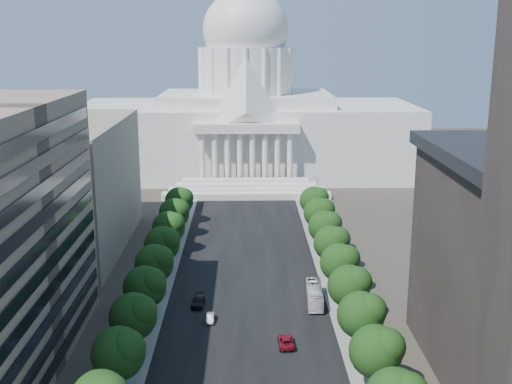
{
  "coord_description": "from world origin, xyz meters",
  "views": [
    {
      "loc": [
        -0.1,
        -45.6,
        49.32
      ],
      "look_at": [
        1.98,
        84.23,
        17.39
      ],
      "focal_mm": 45.0,
      "sensor_mm": 36.0,
      "label": 1
    }
  ],
  "objects_px": {
    "car_silver": "(210,318)",
    "city_bus": "(315,295)",
    "car_red": "(286,342)",
    "car_dark_b": "(198,302)"
  },
  "relations": [
    {
      "from": "car_red",
      "to": "city_bus",
      "type": "height_order",
      "value": "city_bus"
    },
    {
      "from": "car_red",
      "to": "car_dark_b",
      "type": "relative_size",
      "value": 0.99
    },
    {
      "from": "car_silver",
      "to": "car_red",
      "type": "bearing_deg",
      "value": -36.02
    },
    {
      "from": "car_red",
      "to": "car_silver",
      "type": "bearing_deg",
      "value": -37.87
    },
    {
      "from": "car_red",
      "to": "city_bus",
      "type": "bearing_deg",
      "value": -112.46
    },
    {
      "from": "city_bus",
      "to": "car_dark_b",
      "type": "bearing_deg",
      "value": -174.34
    },
    {
      "from": "car_silver",
      "to": "car_dark_b",
      "type": "bearing_deg",
      "value": 110.77
    },
    {
      "from": "car_silver",
      "to": "city_bus",
      "type": "relative_size",
      "value": 0.33
    },
    {
      "from": "car_silver",
      "to": "car_dark_b",
      "type": "xyz_separation_m",
      "value": [
        -2.61,
        6.87,
        0.16
      ]
    },
    {
      "from": "car_dark_b",
      "to": "car_red",
      "type": "bearing_deg",
      "value": -43.27
    }
  ]
}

